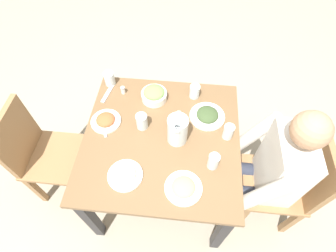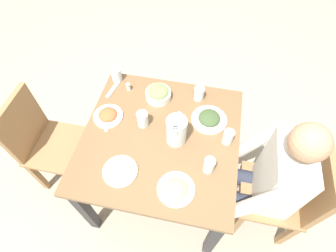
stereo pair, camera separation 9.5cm
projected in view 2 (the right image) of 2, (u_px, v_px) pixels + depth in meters
ground_plane at (163, 183)px, 2.20m from camera, size 8.00×8.00×0.00m
dining_table at (161, 146)px, 1.70m from camera, size 0.95×0.95×0.72m
chair_near at (288, 193)px, 1.65m from camera, size 0.40×0.40×0.86m
chair_far at (45, 141)px, 1.87m from camera, size 0.40×0.40×0.86m
diner_near at (262, 178)px, 1.56m from camera, size 0.48×0.53×1.16m
water_pitcher at (177, 130)px, 1.52m from camera, size 0.16×0.12×0.19m
salad_bowl at (158, 93)px, 1.75m from camera, size 0.17×0.17×0.09m
plate_rice_curry at (108, 115)px, 1.68m from camera, size 0.19×0.19×0.05m
plate_fries at (176, 189)px, 1.40m from camera, size 0.20×0.20×0.04m
plate_dolmas at (209, 119)px, 1.66m from camera, size 0.22×0.22×0.05m
plate_yoghurt at (120, 170)px, 1.46m from camera, size 0.19×0.19×0.06m
water_glass_near_left at (228, 137)px, 1.55m from camera, size 0.06×0.06×0.10m
water_glass_near_right at (199, 94)px, 1.75m from camera, size 0.07×0.07×0.09m
water_glass_by_pitcher at (143, 119)px, 1.62m from camera, size 0.07×0.07×0.11m
water_glass_center at (209, 165)px, 1.44m from camera, size 0.06×0.06×0.10m
water_glass_far_right at (116, 75)px, 1.84m from camera, size 0.07×0.07×0.10m
salt_shaker at (128, 87)px, 1.81m from camera, size 0.03×0.03×0.05m
fork_near at (113, 89)px, 1.83m from camera, size 0.17×0.06×0.01m
knife_near at (106, 120)px, 1.68m from camera, size 0.18×0.08×0.01m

